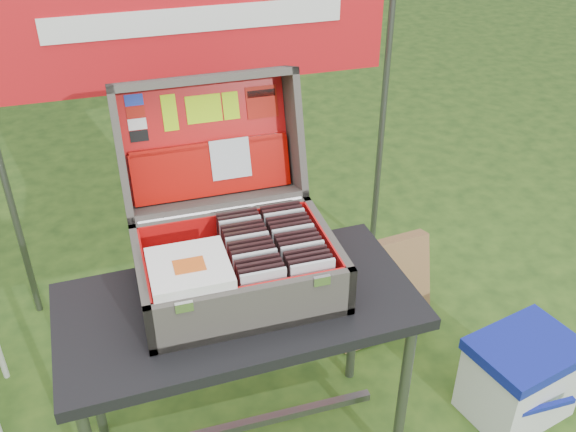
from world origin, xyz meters
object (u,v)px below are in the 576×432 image
object	(u,v)px
suitcase	(231,205)
cooler	(520,378)
table	(242,380)
cardboard_box	(383,291)

from	to	relation	value
suitcase	cooler	world-z (taller)	suitcase
table	cardboard_box	xyz separation A→B (m)	(0.73, 0.43, -0.12)
cooler	table	bearing A→B (deg)	159.55
suitcase	cardboard_box	xyz separation A→B (m)	(0.71, 0.32, -0.75)
cooler	cardboard_box	world-z (taller)	cardboard_box
suitcase	cooler	bearing A→B (deg)	-13.73
suitcase	cooler	distance (m)	1.33
cardboard_box	suitcase	bearing A→B (deg)	-162.67
cooler	cardboard_box	distance (m)	0.65
suitcase	cardboard_box	size ratio (longest dim) A/B	1.35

